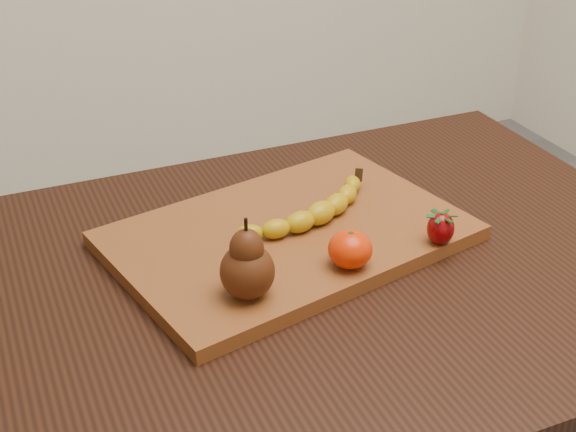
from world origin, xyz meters
name	(u,v)px	position (x,y,z in m)	size (l,w,h in m)	color
table	(309,326)	(0.00, 0.00, 0.66)	(1.00, 0.70, 0.76)	black
cutting_board	(288,236)	(0.00, 0.06, 0.77)	(0.45, 0.30, 0.02)	brown
banana	(320,213)	(0.04, 0.06, 0.80)	(0.20, 0.05, 0.03)	#C09C09
pear	(247,258)	(-0.11, -0.06, 0.83)	(0.06, 0.06, 0.10)	#491F0B
mandarin	(350,249)	(0.03, -0.05, 0.80)	(0.05, 0.05, 0.05)	red
strawberry	(441,227)	(0.16, -0.04, 0.80)	(0.04, 0.04, 0.04)	#7F0307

